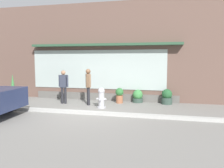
{
  "coord_description": "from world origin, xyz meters",
  "views": [
    {
      "loc": [
        3.2,
        -8.48,
        2.09
      ],
      "look_at": [
        0.85,
        1.2,
        1.04
      ],
      "focal_mm": 37.09,
      "sensor_mm": 36.0,
      "label": 1
    }
  ],
  "objects_px": {
    "potted_plant_window_left": "(167,97)",
    "potted_plant_near_hydrant": "(13,87)",
    "pedestrian_passerby": "(64,84)",
    "fire_hydrant": "(101,98)",
    "pedestrian_with_handbag": "(88,84)",
    "potted_plant_low_front": "(138,96)",
    "potted_plant_doorstep": "(119,95)"
  },
  "relations": [
    {
      "from": "pedestrian_with_handbag",
      "to": "pedestrian_passerby",
      "type": "xyz_separation_m",
      "value": [
        -1.25,
        0.02,
        -0.05
      ]
    },
    {
      "from": "potted_plant_near_hydrant",
      "to": "potted_plant_doorstep",
      "type": "xyz_separation_m",
      "value": [
        5.92,
        -0.01,
        -0.23
      ]
    },
    {
      "from": "potted_plant_near_hydrant",
      "to": "potted_plant_window_left",
      "type": "bearing_deg",
      "value": 1.88
    },
    {
      "from": "potted_plant_window_left",
      "to": "potted_plant_doorstep",
      "type": "height_order",
      "value": "potted_plant_doorstep"
    },
    {
      "from": "potted_plant_near_hydrant",
      "to": "pedestrian_with_handbag",
      "type": "bearing_deg",
      "value": -9.69
    },
    {
      "from": "potted_plant_near_hydrant",
      "to": "pedestrian_passerby",
      "type": "bearing_deg",
      "value": -12.84
    },
    {
      "from": "fire_hydrant",
      "to": "potted_plant_window_left",
      "type": "height_order",
      "value": "fire_hydrant"
    },
    {
      "from": "pedestrian_with_handbag",
      "to": "potted_plant_low_front",
      "type": "height_order",
      "value": "pedestrian_with_handbag"
    },
    {
      "from": "pedestrian_with_handbag",
      "to": "potted_plant_doorstep",
      "type": "bearing_deg",
      "value": -86.64
    },
    {
      "from": "potted_plant_doorstep",
      "to": "potted_plant_low_front",
      "type": "bearing_deg",
      "value": 25.75
    },
    {
      "from": "pedestrian_with_handbag",
      "to": "potted_plant_window_left",
      "type": "bearing_deg",
      "value": -100.7
    },
    {
      "from": "pedestrian_passerby",
      "to": "potted_plant_low_front",
      "type": "distance_m",
      "value": 3.64
    },
    {
      "from": "pedestrian_passerby",
      "to": "potted_plant_near_hydrant",
      "type": "relative_size",
      "value": 1.21
    },
    {
      "from": "pedestrian_with_handbag",
      "to": "pedestrian_passerby",
      "type": "bearing_deg",
      "value": 61.73
    },
    {
      "from": "potted_plant_window_left",
      "to": "potted_plant_near_hydrant",
      "type": "height_order",
      "value": "potted_plant_near_hydrant"
    },
    {
      "from": "pedestrian_passerby",
      "to": "potted_plant_window_left",
      "type": "height_order",
      "value": "pedestrian_passerby"
    },
    {
      "from": "pedestrian_passerby",
      "to": "potted_plant_window_left",
      "type": "xyz_separation_m",
      "value": [
        4.79,
        1.03,
        -0.57
      ]
    },
    {
      "from": "potted_plant_near_hydrant",
      "to": "potted_plant_doorstep",
      "type": "height_order",
      "value": "potted_plant_near_hydrant"
    },
    {
      "from": "pedestrian_with_handbag",
      "to": "potted_plant_window_left",
      "type": "xyz_separation_m",
      "value": [
        3.54,
        1.05,
        -0.62
      ]
    },
    {
      "from": "fire_hydrant",
      "to": "pedestrian_with_handbag",
      "type": "height_order",
      "value": "pedestrian_with_handbag"
    },
    {
      "from": "potted_plant_window_left",
      "to": "potted_plant_low_front",
      "type": "relative_size",
      "value": 1.14
    },
    {
      "from": "pedestrian_with_handbag",
      "to": "potted_plant_doorstep",
      "type": "distance_m",
      "value": 1.63
    },
    {
      "from": "potted_plant_low_front",
      "to": "potted_plant_window_left",
      "type": "bearing_deg",
      "value": -5.18
    },
    {
      "from": "potted_plant_window_left",
      "to": "potted_plant_near_hydrant",
      "type": "distance_m",
      "value": 8.15
    },
    {
      "from": "potted_plant_window_left",
      "to": "potted_plant_low_front",
      "type": "height_order",
      "value": "potted_plant_window_left"
    },
    {
      "from": "potted_plant_near_hydrant",
      "to": "potted_plant_low_front",
      "type": "bearing_deg",
      "value": 3.34
    },
    {
      "from": "potted_plant_doorstep",
      "to": "potted_plant_window_left",
      "type": "bearing_deg",
      "value": 7.07
    },
    {
      "from": "pedestrian_passerby",
      "to": "potted_plant_near_hydrant",
      "type": "bearing_deg",
      "value": -16.34
    },
    {
      "from": "pedestrian_passerby",
      "to": "potted_plant_window_left",
      "type": "distance_m",
      "value": 4.93
    },
    {
      "from": "fire_hydrant",
      "to": "potted_plant_doorstep",
      "type": "height_order",
      "value": "fire_hydrant"
    },
    {
      "from": "pedestrian_passerby",
      "to": "potted_plant_near_hydrant",
      "type": "height_order",
      "value": "pedestrian_passerby"
    },
    {
      "from": "potted_plant_low_front",
      "to": "potted_plant_doorstep",
      "type": "bearing_deg",
      "value": -154.25
    }
  ]
}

